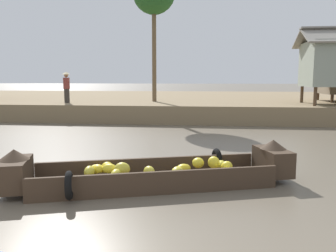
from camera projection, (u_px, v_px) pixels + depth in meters
name	position (u px, v px, depth m)	size (l,w,h in m)	color
ground_plane	(151.00, 137.00, 13.10)	(300.00, 300.00, 0.00)	#665B4C
riverbank_strip	(180.00, 102.00, 26.43)	(160.00, 20.00, 0.89)	#7F6B4C
banana_boat	(153.00, 173.00, 7.14)	(5.84, 2.86, 0.87)	#3D2D21
vendor_person	(67.00, 86.00, 18.81)	(0.44, 0.44, 1.66)	#332D28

